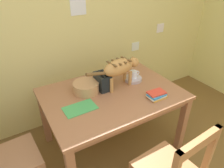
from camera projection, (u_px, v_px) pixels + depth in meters
name	position (u px, v px, depth m)	size (l,w,h in m)	color
wall_rear	(80.00, 23.00, 2.41)	(4.85, 0.11, 2.50)	#E6D477
dining_table	(112.00, 99.00, 2.13)	(1.37, 0.98, 0.72)	#A26741
cat	(120.00, 68.00, 2.09)	(0.66, 0.21, 0.31)	#C48945
saucer_bowl	(133.00, 79.00, 2.30)	(0.20, 0.20, 0.03)	#BAAAA9
coffee_mug	(134.00, 74.00, 2.28)	(0.13, 0.09, 0.08)	white
magazine	(80.00, 108.00, 1.86)	(0.30, 0.18, 0.01)	#45AA54
book_stack	(157.00, 95.00, 1.99)	(0.19, 0.13, 0.06)	yellow
wicker_basket	(86.00, 87.00, 2.07)	(0.27, 0.27, 0.11)	tan
toaster	(102.00, 81.00, 2.12)	(0.12, 0.20, 0.18)	black
wooden_chair_near	(6.00, 160.00, 1.68)	(0.45, 0.45, 0.95)	#A26C46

